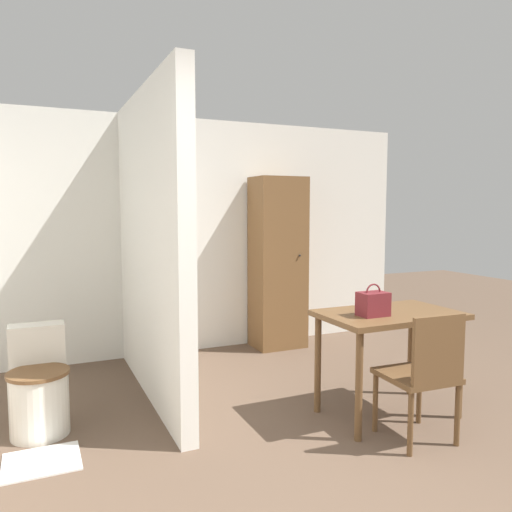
# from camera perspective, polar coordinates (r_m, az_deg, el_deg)

# --- Properties ---
(wall_back) EXTENTS (5.52, 0.12, 2.50)m
(wall_back) POSITION_cam_1_polar(r_m,az_deg,el_deg) (5.42, -9.34, 2.21)
(wall_back) COLOR silver
(wall_back) RESTS_ON ground_plane
(partition_wall) EXTENTS (0.12, 2.20, 2.50)m
(partition_wall) POSITION_cam_1_polar(r_m,az_deg,el_deg) (4.18, -12.04, 1.20)
(partition_wall) COLOR silver
(partition_wall) RESTS_ON ground_plane
(dining_table) EXTENTS (1.02, 0.64, 0.79)m
(dining_table) POSITION_cam_1_polar(r_m,az_deg,el_deg) (3.87, 14.94, -7.76)
(dining_table) COLOR brown
(dining_table) RESTS_ON ground_plane
(wooden_chair) EXTENTS (0.46, 0.46, 0.89)m
(wooden_chair) POSITION_cam_1_polar(r_m,az_deg,el_deg) (3.53, 18.62, -12.43)
(wooden_chair) COLOR brown
(wooden_chair) RESTS_ON ground_plane
(toilet) EXTENTS (0.41, 0.56, 0.72)m
(toilet) POSITION_cam_1_polar(r_m,az_deg,el_deg) (3.89, -23.57, -13.74)
(toilet) COLOR silver
(toilet) RESTS_ON ground_plane
(handbag) EXTENTS (0.21, 0.15, 0.23)m
(handbag) POSITION_cam_1_polar(r_m,az_deg,el_deg) (3.67, 13.23, -5.32)
(handbag) COLOR maroon
(handbag) RESTS_ON dining_table
(wooden_cabinet) EXTENTS (0.56, 0.45, 1.89)m
(wooden_cabinet) POSITION_cam_1_polar(r_m,az_deg,el_deg) (5.56, 2.51, -0.77)
(wooden_cabinet) COLOR brown
(wooden_cabinet) RESTS_ON ground_plane
(bath_mat) EXTENTS (0.45, 0.39, 0.01)m
(bath_mat) POSITION_cam_1_polar(r_m,az_deg,el_deg) (3.56, -23.29, -20.78)
(bath_mat) COLOR silver
(bath_mat) RESTS_ON ground_plane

